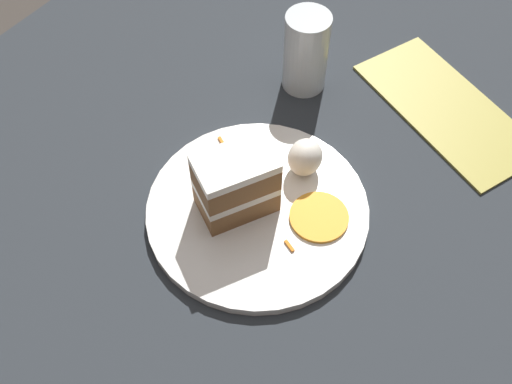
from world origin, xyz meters
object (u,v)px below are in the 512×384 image
cake_slice (236,184)px  orange_garnish (319,217)px  plate (256,209)px  cream_dollop (305,157)px  drinking_glass (305,57)px  menu_card (446,108)px

cake_slice → orange_garnish: bearing=54.3°
plate → cream_dollop: cream_dollop is taller
plate → cake_slice: size_ratio=2.54×
cake_slice → orange_garnish: 0.11m
drinking_glass → menu_card: size_ratio=0.44×
drinking_glass → menu_card: 0.22m
plate → cream_dollop: (0.08, -0.02, 0.03)m
plate → cake_slice: (-0.01, 0.02, 0.05)m
orange_garnish → drinking_glass: (0.20, 0.15, 0.04)m
cream_dollop → orange_garnish: bearing=-133.3°
drinking_glass → orange_garnish: bearing=-142.9°
menu_card → drinking_glass: bearing=-46.1°
plate → cream_dollop: size_ratio=5.53×
menu_card → cake_slice: bearing=-1.1°
cake_slice → drinking_glass: bearing=132.5°
cream_dollop → menu_card: cream_dollop is taller
cake_slice → cream_dollop: size_ratio=2.17×
cream_dollop → orange_garnish: cream_dollop is taller
cream_dollop → menu_card: size_ratio=0.18×
orange_garnish → drinking_glass: bearing=37.1°
plate → menu_card: plate is taller
cream_dollop → drinking_glass: drinking_glass is taller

